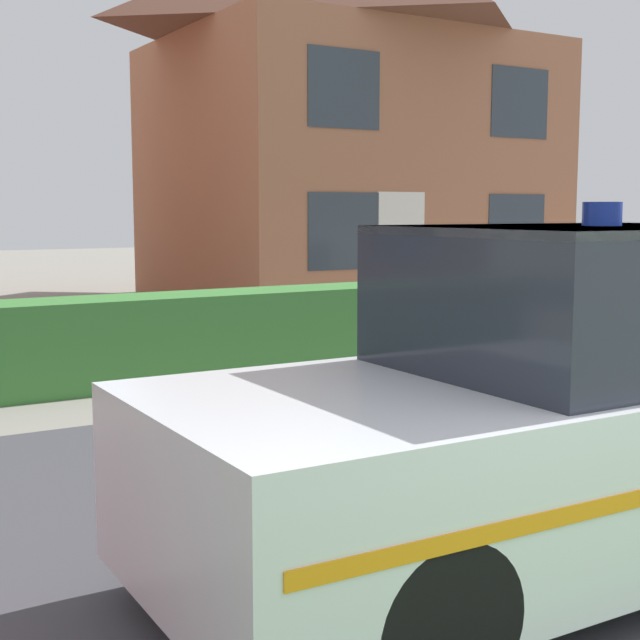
{
  "coord_description": "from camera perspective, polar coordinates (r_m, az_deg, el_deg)",
  "views": [
    {
      "loc": [
        -2.79,
        -0.73,
        1.8
      ],
      "look_at": [
        0.29,
        4.43,
        1.05
      ],
      "focal_mm": 50.0,
      "sensor_mm": 36.0,
      "label": 1
    }
  ],
  "objects": [
    {
      "name": "road_strip",
      "position": [
        5.64,
        0.55,
        -11.42
      ],
      "size": [
        28.0,
        5.29,
        0.01
      ],
      "primitive_type": "cube",
      "color": "#424247",
      "rests_on": "ground"
    },
    {
      "name": "garden_hedge",
      "position": [
        9.42,
        -10.6,
        -1.22
      ],
      "size": [
        12.0,
        0.82,
        0.91
      ],
      "primitive_type": "cube",
      "color": "#3D7F38",
      "rests_on": "ground"
    },
    {
      "name": "police_car",
      "position": [
        4.63,
        15.39,
        -5.65
      ],
      "size": [
        4.14,
        1.73,
        1.82
      ],
      "rotation": [
        0.0,
        0.0,
        3.13
      ],
      "color": "black",
      "rests_on": "road_strip"
    },
    {
      "name": "wheelie_bin",
      "position": [
        12.14,
        6.54,
        1.14
      ],
      "size": [
        0.77,
        0.84,
        1.09
      ],
      "rotation": [
        0.0,
        0.0,
        0.31
      ],
      "color": "black",
      "rests_on": "ground"
    },
    {
      "name": "house_right",
      "position": [
        18.78,
        1.7,
        13.6
      ],
      "size": [
        7.46,
        6.29,
        7.68
      ],
      "color": "#A86B4C",
      "rests_on": "ground"
    }
  ]
}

